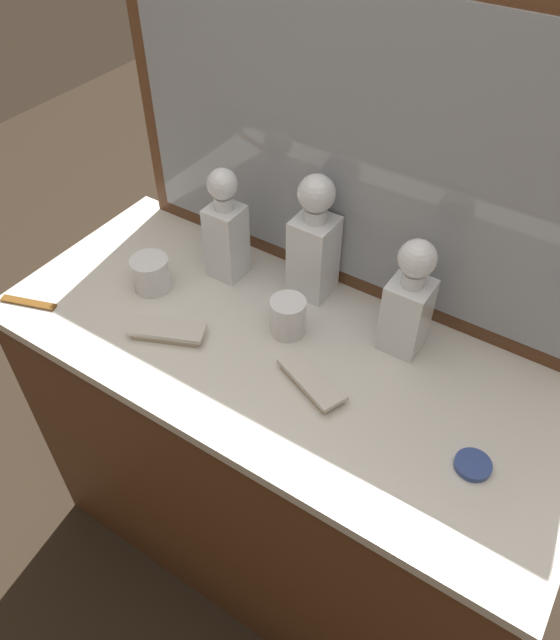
# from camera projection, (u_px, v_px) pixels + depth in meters

# --- Properties ---
(ground_plane) EXTENTS (6.00, 6.00, 0.00)m
(ground_plane) POSITION_uv_depth(u_px,v_px,m) (280.00, 537.00, 1.89)
(ground_plane) COLOR #2D2319
(dresser) EXTENTS (1.27, 0.56, 0.86)m
(dresser) POSITION_uv_depth(u_px,v_px,m) (280.00, 460.00, 1.59)
(dresser) COLOR brown
(dresser) RESTS_ON ground_plane
(dresser_mirror) EXTENTS (1.12, 0.03, 0.69)m
(dresser_mirror) POSITION_uv_depth(u_px,v_px,m) (352.00, 148.00, 1.21)
(dresser_mirror) COLOR brown
(dresser_mirror) RESTS_ON dresser
(crystal_decanter_rear) EXTENTS (0.08, 0.08, 0.27)m
(crystal_decanter_rear) POSITION_uv_depth(u_px,v_px,m) (408.00, 306.00, 1.23)
(crystal_decanter_rear) COLOR white
(crystal_decanter_rear) RESTS_ON dresser
(crystal_decanter_center) EXTENTS (0.09, 0.09, 0.30)m
(crystal_decanter_center) POSITION_uv_depth(u_px,v_px,m) (314.00, 248.00, 1.34)
(crystal_decanter_center) COLOR white
(crystal_decanter_center) RESTS_ON dresser
(crystal_decanter_far_left) EXTENTS (0.08, 0.08, 0.28)m
(crystal_decanter_far_left) POSITION_uv_depth(u_px,v_px,m) (226.00, 234.00, 1.39)
(crystal_decanter_far_left) COLOR white
(crystal_decanter_far_left) RESTS_ON dresser
(crystal_tumbler_far_left) EXTENTS (0.09, 0.09, 0.08)m
(crystal_tumbler_far_left) POSITION_uv_depth(u_px,v_px,m) (152.00, 274.00, 1.41)
(crystal_tumbler_far_left) COLOR white
(crystal_tumbler_far_left) RESTS_ON dresser
(crystal_tumbler_rear) EXTENTS (0.08, 0.08, 0.09)m
(crystal_tumbler_rear) POSITION_uv_depth(u_px,v_px,m) (288.00, 318.00, 1.30)
(crystal_tumbler_rear) COLOR white
(crystal_tumbler_rear) RESTS_ON dresser
(silver_brush_right) EXTENTS (0.17, 0.12, 0.02)m
(silver_brush_right) POSITION_uv_depth(u_px,v_px,m) (168.00, 331.00, 1.31)
(silver_brush_right) COLOR #B7A88C
(silver_brush_right) RESTS_ON dresser
(silver_brush_far_right) EXTENTS (0.17, 0.11, 0.02)m
(silver_brush_far_right) POSITION_uv_depth(u_px,v_px,m) (312.00, 381.00, 1.21)
(silver_brush_far_right) COLOR #B7A88C
(silver_brush_far_right) RESTS_ON dresser
(porcelain_dish) EXTENTS (0.07, 0.07, 0.01)m
(porcelain_dish) POSITION_uv_depth(u_px,v_px,m) (473.00, 465.00, 1.08)
(porcelain_dish) COLOR #33478C
(porcelain_dish) RESTS_ON dresser
(tortoiseshell_comb) EXTENTS (0.13, 0.06, 0.01)m
(tortoiseshell_comb) POSITION_uv_depth(u_px,v_px,m) (28.00, 303.00, 1.39)
(tortoiseshell_comb) COLOR brown
(tortoiseshell_comb) RESTS_ON dresser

